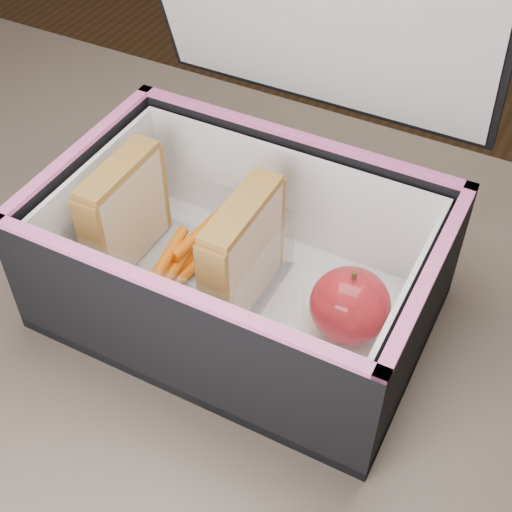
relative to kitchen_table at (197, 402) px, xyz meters
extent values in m
cube|color=brown|center=(0.00, 0.00, 0.08)|extent=(1.20, 0.80, 0.03)
cube|color=#382D26|center=(-0.55, 0.35, -0.30)|extent=(0.05, 0.05, 0.72)
cube|color=black|center=(0.02, 0.20, 0.32)|extent=(0.33, 0.07, 0.20)
cube|color=tan|center=(-0.11, 0.06, 0.16)|extent=(0.01, 0.09, 0.10)
cube|color=#CE6260|center=(-0.10, 0.06, 0.15)|extent=(0.01, 0.09, 0.09)
cube|color=tan|center=(-0.09, 0.06, 0.16)|extent=(0.01, 0.09, 0.10)
cube|color=#935C29|center=(-0.10, 0.06, 0.21)|extent=(0.03, 0.10, 0.01)
cube|color=tan|center=(0.01, 0.06, 0.16)|extent=(0.01, 0.10, 0.10)
cube|color=#CE6260|center=(0.02, 0.06, 0.16)|extent=(0.01, 0.09, 0.10)
cube|color=tan|center=(0.03, 0.06, 0.16)|extent=(0.01, 0.10, 0.10)
cube|color=#935C29|center=(0.02, 0.06, 0.22)|extent=(0.03, 0.10, 0.01)
cylinder|color=#D44F16|center=(-0.04, 0.06, 0.11)|extent=(0.02, 0.09, 0.01)
cylinder|color=#D44F16|center=(-0.05, 0.07, 0.13)|extent=(0.02, 0.09, 0.01)
cylinder|color=#D44F16|center=(-0.05, 0.04, 0.14)|extent=(0.02, 0.09, 0.01)
cylinder|color=#D44F16|center=(-0.05, 0.03, 0.11)|extent=(0.02, 0.09, 0.01)
cylinder|color=#D44F16|center=(-0.04, 0.04, 0.13)|extent=(0.02, 0.09, 0.01)
cylinder|color=#D44F16|center=(-0.04, 0.09, 0.14)|extent=(0.02, 0.09, 0.01)
cube|color=white|center=(0.12, 0.07, 0.11)|extent=(0.09, 0.10, 0.01)
ellipsoid|color=maroon|center=(0.12, 0.06, 0.14)|extent=(0.08, 0.08, 0.06)
cylinder|color=#49301A|center=(0.12, 0.06, 0.18)|extent=(0.00, 0.01, 0.01)
camera|label=1|loc=(0.23, -0.32, 0.60)|focal=50.00mm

